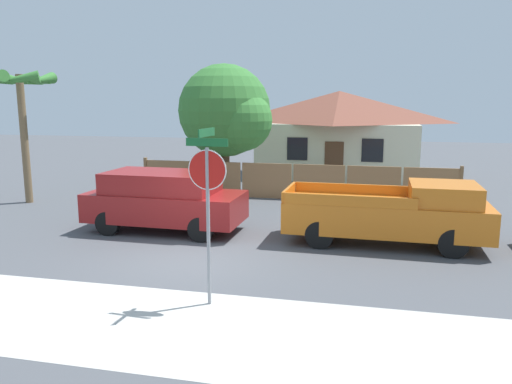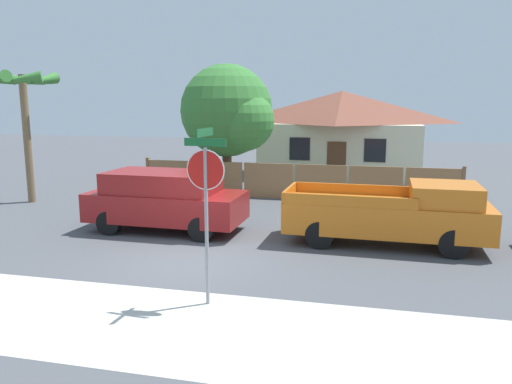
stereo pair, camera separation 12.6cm
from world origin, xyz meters
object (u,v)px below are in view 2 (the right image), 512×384
(stop_sign, at_px, (206,187))
(palm_tree, at_px, (23,91))
(house, at_px, (341,132))
(oak_tree, at_px, (230,113))
(red_suv, at_px, (166,199))
(orange_pickup, at_px, (393,214))

(stop_sign, bearing_deg, palm_tree, 145.23)
(house, relative_size, oak_tree, 1.57)
(palm_tree, height_order, red_suv, palm_tree)
(orange_pickup, bearing_deg, oak_tree, 136.04)
(oak_tree, xyz_separation_m, palm_tree, (-7.06, -3.71, 0.86))
(palm_tree, relative_size, red_suv, 1.06)
(orange_pickup, bearing_deg, house, 101.29)
(house, height_order, stop_sign, house)
(orange_pickup, bearing_deg, red_suv, -178.79)
(house, xyz_separation_m, red_suv, (-4.35, -13.13, -1.31))
(red_suv, height_order, orange_pickup, red_suv)
(oak_tree, bearing_deg, red_suv, -91.17)
(house, xyz_separation_m, palm_tree, (-11.28, -10.26, 1.98))
(oak_tree, xyz_separation_m, red_suv, (-0.13, -6.59, -2.43))
(palm_tree, height_order, stop_sign, palm_tree)
(house, distance_m, oak_tree, 7.87)
(oak_tree, bearing_deg, palm_tree, -152.28)
(palm_tree, relative_size, orange_pickup, 0.91)
(red_suv, distance_m, stop_sign, 6.06)
(palm_tree, relative_size, stop_sign, 1.47)
(oak_tree, bearing_deg, stop_sign, -75.91)
(house, bearing_deg, palm_tree, -137.72)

